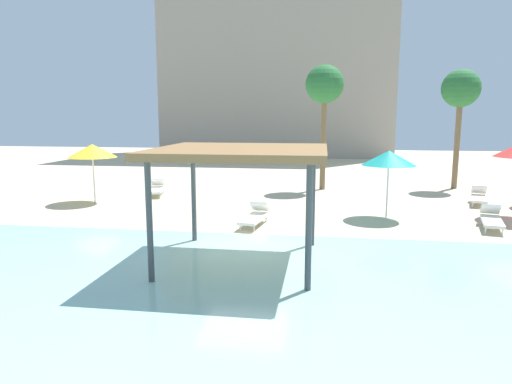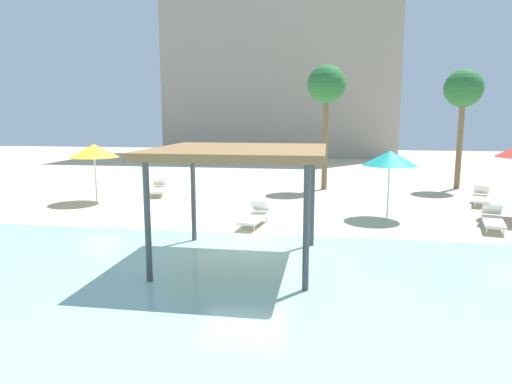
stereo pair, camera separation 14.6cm
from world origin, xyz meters
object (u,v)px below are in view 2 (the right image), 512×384
(lounge_chair_1, at_px, (158,188))
(shade_pavilion, at_px, (240,155))
(beach_umbrella_teal_4, at_px, (390,158))
(lounge_chair_4, at_px, (481,197))
(beach_umbrella_yellow_3, at_px, (94,151))
(lounge_chair_3, at_px, (255,216))
(palm_tree_0, at_px, (463,91))
(palm_tree_1, at_px, (326,87))
(lounge_chair_2, at_px, (493,219))

(lounge_chair_1, bearing_deg, shade_pavilion, 17.36)
(beach_umbrella_teal_4, relative_size, lounge_chair_4, 1.25)
(beach_umbrella_yellow_3, xyz_separation_m, lounge_chair_3, (7.57, -3.25, -1.90))
(palm_tree_0, bearing_deg, lounge_chair_1, -163.72)
(beach_umbrella_teal_4, xyz_separation_m, lounge_chair_1, (-10.14, 3.40, -1.87))
(beach_umbrella_yellow_3, height_order, lounge_chair_4, beach_umbrella_yellow_3)
(shade_pavilion, bearing_deg, palm_tree_1, 80.83)
(lounge_chair_2, height_order, palm_tree_1, palm_tree_1)
(lounge_chair_3, relative_size, lounge_chair_4, 0.99)
(lounge_chair_3, bearing_deg, shade_pavilion, 12.20)
(shade_pavilion, height_order, lounge_chair_1, shade_pavilion)
(lounge_chair_1, distance_m, lounge_chair_4, 14.38)
(shade_pavilion, distance_m, lounge_chair_1, 11.27)
(beach_umbrella_yellow_3, relative_size, beach_umbrella_teal_4, 1.02)
(beach_umbrella_yellow_3, height_order, palm_tree_0, palm_tree_0)
(lounge_chair_1, relative_size, palm_tree_0, 0.33)
(shade_pavilion, height_order, lounge_chair_4, shade_pavilion)
(lounge_chair_1, height_order, lounge_chair_2, same)
(beach_umbrella_teal_4, bearing_deg, lounge_chair_1, 161.43)
(lounge_chair_1, height_order, lounge_chair_4, same)
(shade_pavilion, height_order, beach_umbrella_teal_4, shade_pavilion)
(palm_tree_1, bearing_deg, lounge_chair_1, -159.13)
(lounge_chair_2, distance_m, lounge_chair_4, 4.52)
(shade_pavilion, distance_m, palm_tree_1, 12.72)
(shade_pavilion, height_order, palm_tree_0, palm_tree_0)
(beach_umbrella_teal_4, bearing_deg, palm_tree_0, 60.06)
(lounge_chair_3, height_order, lounge_chair_4, same)
(lounge_chair_3, distance_m, lounge_chair_4, 10.25)
(lounge_chair_4, bearing_deg, lounge_chair_3, -44.22)
(lounge_chair_1, distance_m, palm_tree_1, 9.59)
(shade_pavilion, bearing_deg, lounge_chair_4, 46.93)
(beach_umbrella_teal_4, relative_size, palm_tree_0, 0.41)
(palm_tree_0, bearing_deg, lounge_chair_2, -97.42)
(lounge_chair_3, xyz_separation_m, palm_tree_0, (9.03, 9.55, 4.62))
(beach_umbrella_teal_4, xyz_separation_m, palm_tree_0, (4.41, 7.65, 2.75))
(lounge_chair_4, relative_size, palm_tree_1, 0.32)
(beach_umbrella_teal_4, bearing_deg, beach_umbrella_yellow_3, 173.69)
(beach_umbrella_yellow_3, distance_m, palm_tree_0, 17.96)
(beach_umbrella_yellow_3, distance_m, beach_umbrella_teal_4, 12.27)
(beach_umbrella_yellow_3, xyz_separation_m, beach_umbrella_teal_4, (12.19, -1.35, -0.03))
(lounge_chair_3, relative_size, palm_tree_1, 0.32)
(beach_umbrella_teal_4, relative_size, palm_tree_1, 0.40)
(lounge_chair_2, relative_size, lounge_chair_3, 1.01)
(lounge_chair_1, distance_m, lounge_chair_3, 7.65)
(beach_umbrella_yellow_3, relative_size, lounge_chair_3, 1.28)
(lounge_chair_2, xyz_separation_m, palm_tree_0, (1.15, 8.83, 4.62))
(lounge_chair_3, bearing_deg, beach_umbrella_teal_4, 120.85)
(lounge_chair_4, height_order, palm_tree_0, palm_tree_0)
(palm_tree_0, bearing_deg, shade_pavilion, -122.78)
(lounge_chair_1, xyz_separation_m, palm_tree_0, (14.54, 4.25, 4.62))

